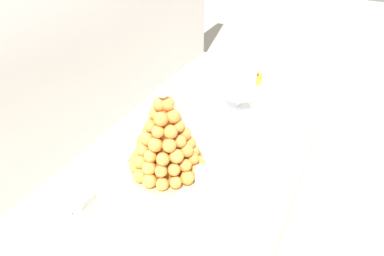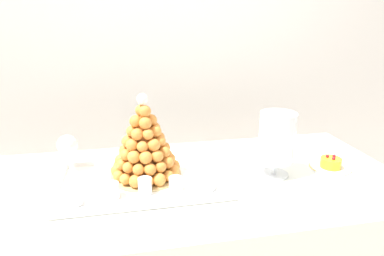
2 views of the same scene
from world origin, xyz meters
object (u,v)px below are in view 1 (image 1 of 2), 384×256
(serving_tray, at_px, (177,174))
(dessert_cup_left, at_px, (172,232))
(dessert_cup_mid_left, at_px, (187,201))
(dessert_cup_mid_right, at_px, (215,158))
(fruit_tart_plate, at_px, (254,80))
(wine_glass, at_px, (76,193))
(dessert_cup_centre, at_px, (201,176))
(dessert_cup_right, at_px, (228,141))
(macaron_goblet, at_px, (240,76))
(croquembouche, at_px, (166,139))

(serving_tray, relative_size, dessert_cup_left, 11.14)
(dessert_cup_mid_left, height_order, dessert_cup_mid_right, same)
(fruit_tart_plate, height_order, wine_glass, wine_glass)
(fruit_tart_plate, bearing_deg, dessert_cup_centre, -174.76)
(dessert_cup_left, height_order, wine_glass, wine_glass)
(serving_tray, bearing_deg, dessert_cup_right, -23.89)
(dessert_cup_centre, bearing_deg, wine_glass, 138.61)
(dessert_cup_right, bearing_deg, wine_glass, 152.85)
(serving_tray, height_order, dessert_cup_centre, dessert_cup_centre)
(fruit_tart_plate, bearing_deg, dessert_cup_mid_right, -173.69)
(dessert_cup_mid_left, bearing_deg, dessert_cup_left, -172.76)
(dessert_cup_left, xyz_separation_m, macaron_goblet, (0.76, 0.09, 0.13))
(croquembouche, height_order, dessert_cup_centre, croquembouche)
(wine_glass, bearing_deg, dessert_cup_right, -27.15)
(croquembouche, height_order, fruit_tart_plate, croquembouche)
(macaron_goblet, bearing_deg, dessert_cup_left, -173.54)
(dessert_cup_right, bearing_deg, serving_tray, 156.11)
(dessert_cup_right, bearing_deg, dessert_cup_centre, 178.11)
(macaron_goblet, relative_size, fruit_tart_plate, 1.55)
(dessert_cup_mid_left, relative_size, macaron_goblet, 0.20)
(dessert_cup_centre, relative_size, wine_glass, 0.38)
(dessert_cup_mid_left, bearing_deg, serving_tray, 40.39)
(serving_tray, height_order, dessert_cup_right, dessert_cup_right)
(dessert_cup_mid_left, xyz_separation_m, fruit_tart_plate, (0.89, 0.08, -0.02))
(serving_tray, relative_size, dessert_cup_centre, 10.62)
(fruit_tart_plate, bearing_deg, croquembouche, 174.85)
(macaron_goblet, distance_m, wine_glass, 0.84)
(serving_tray, height_order, wine_glass, wine_glass)
(dessert_cup_left, distance_m, macaron_goblet, 0.77)
(dessert_cup_mid_left, distance_m, dessert_cup_right, 0.34)
(croquembouche, bearing_deg, serving_tray, -103.74)
(dessert_cup_centre, height_order, fruit_tart_plate, dessert_cup_centre)
(serving_tray, xyz_separation_m, dessert_cup_right, (0.23, -0.10, 0.03))
(macaron_goblet, bearing_deg, dessert_cup_mid_right, -170.69)
(dessert_cup_centre, bearing_deg, dessert_cup_mid_left, -177.26)
(dessert_cup_right, distance_m, fruit_tart_plate, 0.56)
(croquembouche, xyz_separation_m, dessert_cup_mid_left, (-0.13, -0.15, -0.10))
(dessert_cup_right, relative_size, macaron_goblet, 0.22)
(croquembouche, xyz_separation_m, dessert_cup_right, (0.21, -0.15, -0.11))
(serving_tray, relative_size, dessert_cup_mid_right, 11.70)
(dessert_cup_mid_right, bearing_deg, serving_tray, 138.92)
(wine_glass, bearing_deg, macaron_goblet, -13.43)
(dessert_cup_mid_left, height_order, wine_glass, wine_glass)
(dessert_cup_mid_right, xyz_separation_m, macaron_goblet, (0.41, 0.07, 0.13))
(croquembouche, distance_m, fruit_tart_plate, 0.78)
(dessert_cup_centre, height_order, macaron_goblet, macaron_goblet)
(dessert_cup_mid_left, bearing_deg, dessert_cup_right, -0.33)
(croquembouche, relative_size, macaron_goblet, 1.21)
(dessert_cup_mid_right, bearing_deg, dessert_cup_centre, 178.64)
(dessert_cup_mid_right, bearing_deg, croquembouche, 124.31)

